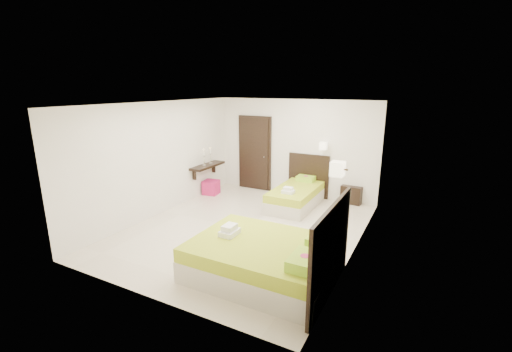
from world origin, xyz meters
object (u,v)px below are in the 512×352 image
at_px(bed_double, 268,258).
at_px(ottoman, 211,187).
at_px(bed_single, 297,195).
at_px(nightstand, 353,194).

relative_size(bed_double, ottoman, 5.64).
relative_size(bed_single, ottoman, 4.80).
bearing_deg(nightstand, bed_single, -137.33).
relative_size(bed_double, nightstand, 4.26).
relative_size(bed_single, nightstand, 3.62).
xyz_separation_m(bed_single, ottoman, (-2.46, -0.23, -0.09)).
relative_size(nightstand, ottoman, 1.32).
xyz_separation_m(bed_single, bed_double, (0.80, -3.36, 0.04)).
distance_m(bed_single, nightstand, 1.49).
bearing_deg(bed_double, ottoman, 136.09).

